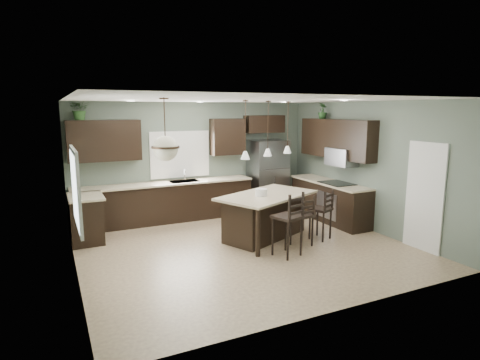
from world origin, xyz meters
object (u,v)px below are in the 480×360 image
bar_stool_left (287,224)px  bar_stool_right (321,215)px  serving_dish (261,192)px  bar_stool_center (302,221)px  plant_back_left (80,109)px  refrigerator (268,176)px  kitchen_island (267,216)px

bar_stool_left → bar_stool_right: bearing=7.4°
serving_dish → bar_stool_center: size_ratio=0.24×
bar_stool_right → serving_dish: bearing=134.2°
bar_stool_center → bar_stool_right: bar_stool_right is taller
bar_stool_center → plant_back_left: plant_back_left is taller
refrigerator → bar_stool_left: refrigerator is taller
bar_stool_right → plant_back_left: plant_back_left is taller
refrigerator → plant_back_left: 4.76m
bar_stool_left → plant_back_left: (-3.11, 3.28, 2.04)m
kitchen_island → bar_stool_right: bearing=-53.3°
plant_back_left → serving_dish: bearing=-36.7°
bar_stool_left → bar_stool_center: 0.64m
kitchen_island → bar_stool_left: size_ratio=1.71×
bar_stool_center → plant_back_left: size_ratio=2.14×
refrigerator → bar_stool_center: 2.88m
plant_back_left → bar_stool_left: bearing=-46.5°
refrigerator → bar_stool_right: 2.60m
refrigerator → bar_stool_right: bearing=-94.7°
bar_stool_center → bar_stool_right: size_ratio=0.97×
kitchen_island → plant_back_left: plant_back_left is taller
kitchen_island → serving_dish: serving_dish is taller
kitchen_island → bar_stool_center: bar_stool_center is taller
kitchen_island → bar_stool_center: 0.80m
bar_stool_left → plant_back_left: 4.96m
bar_stool_right → refrigerator: bearing=61.4°
bar_stool_center → plant_back_left: bearing=132.0°
refrigerator → bar_stool_left: (-1.33, -3.07, -0.33)m
bar_stool_left → bar_stool_center: bar_stool_left is taller
serving_dish → bar_stool_center: 0.97m
refrigerator → serving_dish: refrigerator is taller
serving_dish → bar_stool_left: 1.04m
kitchen_island → refrigerator: bearing=36.4°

